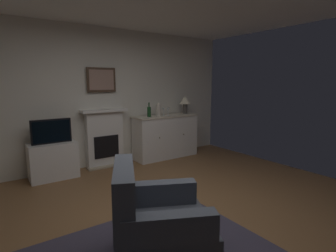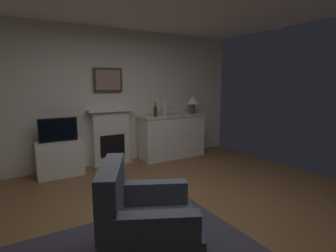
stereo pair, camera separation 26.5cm
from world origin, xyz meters
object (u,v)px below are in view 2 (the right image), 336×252
Objects in this scene: wine_glass_left at (170,110)px; armchair at (144,224)px; framed_picture at (108,80)px; wine_glass_center at (175,110)px; vase_decorative at (165,109)px; table_lamp at (193,101)px; tv_cabinet at (60,158)px; tv_set at (58,130)px; fireplace_unit at (111,137)px; sideboard_cabinet at (172,136)px; wine_bottle at (155,111)px.

wine_glass_left is 0.16× the size of armchair.
framed_picture is 1.39m from wine_glass_left.
vase_decorative is (-0.25, -0.02, 0.02)m from wine_glass_center.
vase_decorative is (-0.74, -0.05, -0.14)m from table_lamp.
vase_decorative is at bearing -1.81° from tv_cabinet.
tv_set is at bearing 179.34° from wine_glass_center.
table_lamp is (1.82, -0.18, 0.64)m from fireplace_unit.
fireplace_unit is 0.77× the size of sideboard_cabinet.
wine_glass_left is (-0.60, -0.03, -0.16)m from table_lamp.
wine_bottle is 0.47× the size of tv_set.
wine_bottle reaches higher than tv_set.
wine_glass_center is at bearing 3.51° from vase_decorative.
wine_glass_left is at bearing -11.85° from framed_picture.
armchair reaches higher than sideboard_cabinet.
armchair is (-0.72, -3.02, -1.26)m from framed_picture.
sideboard_cabinet is 8.61× the size of wine_glass_left.
framed_picture is 1.31m from tv_set.
fireplace_unit is 1.02m from tv_cabinet.
tv_set reaches higher than tv_cabinet.
vase_decorative is at bearing 56.70° from armchair.
sideboard_cabinet is 3.55× the size of table_lamp.
armchair is (-2.05, -2.76, -0.65)m from wine_glass_center.
wine_glass_center is (1.34, -0.21, 0.48)m from fireplace_unit.
tv_set is (-2.80, -0.01, -0.38)m from table_lamp.
wine_glass_center reaches higher than sideboard_cabinet.
vase_decorative is (1.09, -0.27, -0.59)m from framed_picture.
vase_decorative is at bearing -7.70° from wine_bottle.
wine_glass_left and wine_glass_center have the same top height.
framed_picture reaches higher than wine_bottle.
wine_glass_left reaches higher than tv_set.
vase_decorative is 0.45× the size of tv_set.
wine_glass_center reaches higher than tv_set.
wine_glass_center is at bearing 0.06° from wine_glass_left.
wine_glass_left is at bearing -1.30° from tv_cabinet.
table_lamp is at bearing -5.55° from fireplace_unit.
sideboard_cabinet is at bearing -9.75° from framed_picture.
armchair is at bearing -132.25° from table_lamp.
wine_bottle is 1.76× the size of wine_glass_left.
wine_glass_center is 0.22× the size of tv_cabinet.
armchair is (-2.54, -2.80, -0.81)m from table_lamp.
fireplace_unit reaches higher than wine_glass_left.
wine_bottle is 1.76× the size of wine_glass_center.
framed_picture is 1.37× the size of table_lamp.
tv_cabinet is at bearing -167.99° from framed_picture.
vase_decorative is 0.27× the size of armchair.
wine_glass_left is 0.22× the size of tv_cabinet.
framed_picture is at bearing 168.15° from wine_glass_left.
wine_glass_center is (-0.49, -0.03, -0.16)m from table_lamp.
fireplace_unit is 1.10m from framed_picture.
wine_bottle is 3.27m from armchair.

